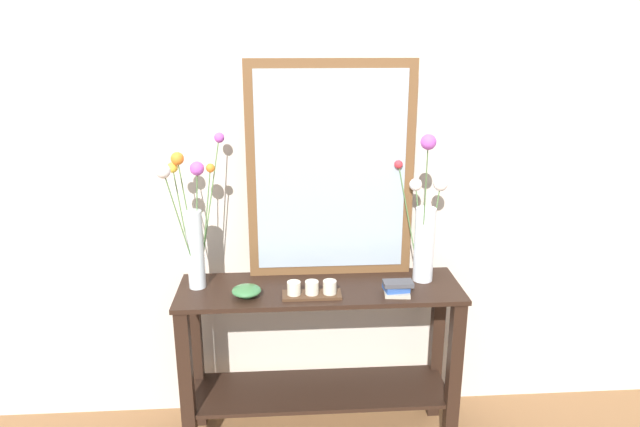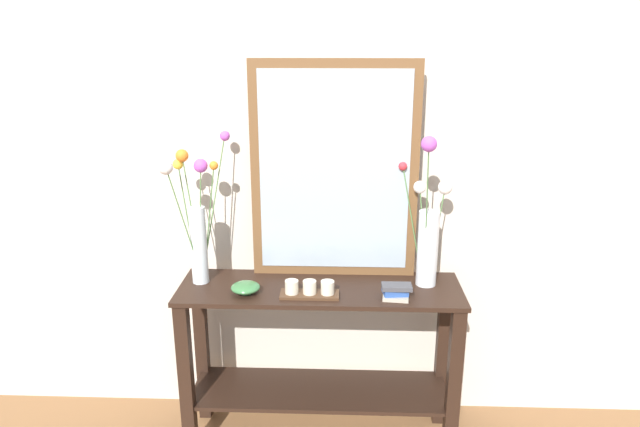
{
  "view_description": "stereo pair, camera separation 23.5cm",
  "coord_description": "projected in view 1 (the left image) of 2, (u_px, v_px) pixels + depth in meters",
  "views": [
    {
      "loc": [
        -0.15,
        -2.24,
        1.79
      ],
      "look_at": [
        0.0,
        0.0,
        1.09
      ],
      "focal_mm": 32.1,
      "sensor_mm": 36.0,
      "label": 1
    },
    {
      "loc": [
        0.09,
        -2.24,
        1.79
      ],
      "look_at": [
        0.0,
        0.0,
        1.09
      ],
      "focal_mm": 32.1,
      "sensor_mm": 36.0,
      "label": 2
    }
  ],
  "objects": [
    {
      "name": "wall_back",
      "position": [
        316.0,
        139.0,
        2.56
      ],
      "size": [
        6.4,
        0.08,
        2.7
      ],
      "primitive_type": "cube",
      "color": "beige",
      "rests_on": "ground"
    },
    {
      "name": "console_table",
      "position": [
        320.0,
        347.0,
        2.54
      ],
      "size": [
        1.21,
        0.36,
        0.76
      ],
      "color": "black",
      "rests_on": "ground"
    },
    {
      "name": "mirror_leaning",
      "position": [
        331.0,
        172.0,
        2.45
      ],
      "size": [
        0.72,
        0.03,
        0.94
      ],
      "color": "brown",
      "rests_on": "console_table"
    },
    {
      "name": "tall_vase_left",
      "position": [
        192.0,
        225.0,
        2.37
      ],
      "size": [
        0.25,
        0.27,
        0.64
      ],
      "color": "silver",
      "rests_on": "console_table"
    },
    {
      "name": "vase_right",
      "position": [
        425.0,
        229.0,
        2.45
      ],
      "size": [
        0.22,
        0.23,
        0.66
      ],
      "color": "silver",
      "rests_on": "console_table"
    },
    {
      "name": "candle_tray",
      "position": [
        312.0,
        290.0,
        2.35
      ],
      "size": [
        0.24,
        0.09,
        0.07
      ],
      "color": "#472D1C",
      "rests_on": "console_table"
    },
    {
      "name": "decorative_bowl",
      "position": [
        247.0,
        291.0,
        2.35
      ],
      "size": [
        0.12,
        0.12,
        0.05
      ],
      "color": "#38703D",
      "rests_on": "console_table"
    },
    {
      "name": "book_stack",
      "position": [
        397.0,
        288.0,
        2.37
      ],
      "size": [
        0.12,
        0.11,
        0.06
      ],
      "color": "#B2A893",
      "rests_on": "console_table"
    }
  ]
}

